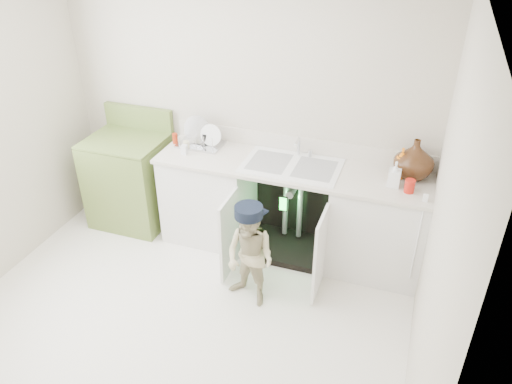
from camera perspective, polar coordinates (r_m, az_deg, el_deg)
ground at (r=4.17m, az=-8.60°, el=-14.35°), size 3.50×3.50×0.00m
room_shell at (r=3.41m, az=-10.22°, el=0.66°), size 6.00×5.50×1.26m
counter_run at (r=4.58m, az=4.37°, el=-1.70°), size 2.44×1.02×1.24m
avocado_stove at (r=5.18m, az=-14.11°, el=1.46°), size 0.74×0.65×1.14m
repair_worker at (r=4.00m, az=-0.68°, el=-7.31°), size 0.52×0.68×0.91m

